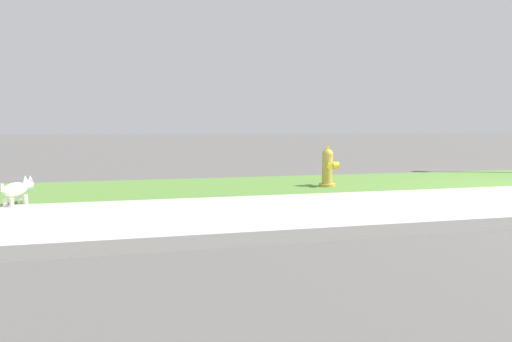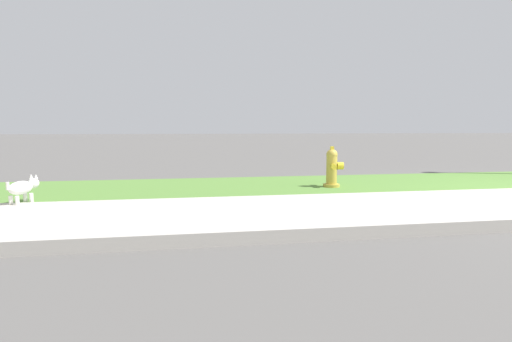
{
  "view_description": "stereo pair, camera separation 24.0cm",
  "coord_description": "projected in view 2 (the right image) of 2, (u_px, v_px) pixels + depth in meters",
  "views": [
    {
      "loc": [
        -5.6,
        -4.33,
        0.96
      ],
      "look_at": [
        -4.49,
        0.7,
        0.4
      ],
      "focal_mm": 28.0,
      "sensor_mm": 36.0,
      "label": 1
    },
    {
      "loc": [
        -5.36,
        -4.37,
        0.96
      ],
      "look_at": [
        -4.49,
        0.7,
        0.4
      ],
      "focal_mm": 28.0,
      "sensor_mm": 36.0,
      "label": 2
    }
  ],
  "objects": [
    {
      "name": "grass_verge",
      "position": [
        481.0,
        179.0,
        7.41
      ],
      "size": [
        18.0,
        2.18,
        0.01
      ],
      "primitive_type": "cube",
      "color": "#568438",
      "rests_on": "ground"
    },
    {
      "name": "small_white_dog",
      "position": [
        23.0,
        188.0,
        5.07
      ],
      "size": [
        0.3,
        0.47,
        0.35
      ],
      "rotation": [
        0.0,
        0.0,
        1.17
      ],
      "color": "white",
      "rests_on": "ground"
    },
    {
      "name": "fire_hydrant_at_driveway",
      "position": [
        332.0,
        168.0,
        6.46
      ],
      "size": [
        0.33,
        0.36,
        0.66
      ],
      "rotation": [
        0.0,
        0.0,
        4.58
      ],
      "color": "gold",
      "rests_on": "ground"
    }
  ]
}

